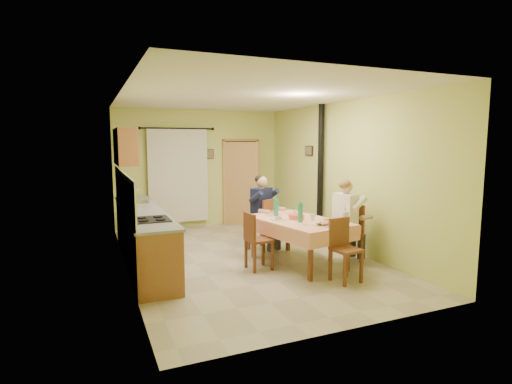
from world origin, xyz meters
name	(u,v)px	position (x,y,z in m)	size (l,w,h in m)	color
floor	(245,257)	(0.00, 0.00, 0.00)	(4.00, 6.00, 0.01)	tan
room_shell	(245,155)	(0.00, 0.00, 1.82)	(4.04, 6.04, 2.82)	#CED76E
kitchen_run	(143,235)	(-1.71, 0.40, 0.48)	(0.64, 3.64, 1.56)	brown
upper_cabinets	(125,147)	(-1.82, 1.70, 1.95)	(0.35, 1.40, 0.70)	brown
curtain	(178,175)	(-0.55, 2.90, 1.26)	(1.70, 0.07, 2.22)	black
doorway	(241,182)	(1.03, 2.88, 1.05)	(0.96, 0.43, 2.15)	black
dining_table	(298,242)	(0.68, -0.69, 0.38)	(1.39, 1.94, 0.76)	#F19B7B
tableware	(303,216)	(0.71, -0.79, 0.83)	(0.93, 1.57, 0.33)	white
chair_far	(263,235)	(0.51, 0.36, 0.29)	(0.57, 0.57, 0.99)	brown
chair_near	(345,262)	(0.91, -1.71, 0.29)	(0.42, 0.42, 0.93)	brown
chair_right	(346,245)	(1.50, -0.91, 0.29)	(0.50, 0.50, 0.99)	brown
chair_left	(258,252)	(-0.04, -0.69, 0.29)	(0.40, 0.40, 0.93)	brown
man_far	(263,204)	(0.50, 0.37, 0.88)	(0.65, 0.61, 1.39)	#141938
man_right	(347,211)	(1.48, -0.91, 0.88)	(0.53, 0.63, 1.39)	silver
stove_flue	(320,191)	(1.90, 0.60, 1.02)	(0.24, 0.24, 2.80)	black
picture_back	(210,154)	(0.25, 2.97, 1.75)	(0.19, 0.03, 0.23)	black
picture_right	(309,151)	(1.97, 1.20, 1.85)	(0.03, 0.31, 0.21)	brown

